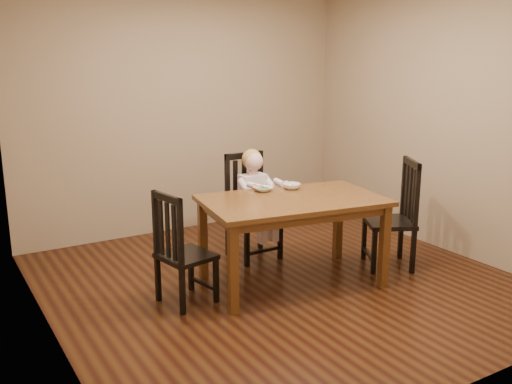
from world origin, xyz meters
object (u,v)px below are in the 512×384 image
dining_table (293,208)px  chair_left (181,251)px  bowl_veg (292,186)px  bowl_peas (263,189)px  chair_child (251,208)px  toddler (254,194)px  chair_right (395,216)px

dining_table → chair_left: chair_left is taller
bowl_veg → bowl_peas: bearing=168.2°
chair_child → toddler: bearing=90.0°
bowl_peas → bowl_veg: bowl_veg is taller
toddler → bowl_veg: 0.49m
chair_left → bowl_veg: (1.24, 0.21, 0.36)m
bowl_peas → bowl_veg: (0.28, -0.06, 0.01)m
bowl_veg → dining_table: bearing=-122.8°
toddler → bowl_peas: 0.43m
bowl_peas → chair_right: bearing=-24.6°
dining_table → toddler: size_ratio=2.83×
chair_left → bowl_veg: 1.30m
bowl_peas → bowl_veg: size_ratio=0.98×
chair_left → bowl_peas: (0.96, 0.26, 0.35)m
dining_table → chair_right: 1.11m
dining_table → chair_left: size_ratio=1.77×
toddler → chair_left: bearing=29.7°
chair_child → bowl_peas: size_ratio=6.37×
toddler → dining_table: bearing=86.0°
chair_left → toddler: toddler is taller
chair_right → bowl_peas: size_ratio=6.36×
bowl_peas → toddler: bearing=71.5°
chair_left → chair_right: bearing=71.9°
toddler → chair_child: bearing=-90.0°
bowl_veg → toddler: bearing=109.2°
dining_table → toddler: 0.74m
toddler → chair_right: bearing=137.6°
bowl_veg → chair_left: bearing=-170.6°
chair_right → toddler: size_ratio=1.76×
bowl_peas → dining_table: bearing=-75.7°
chair_left → toddler: (1.08, 0.64, 0.21)m
chair_child → chair_right: 1.43m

